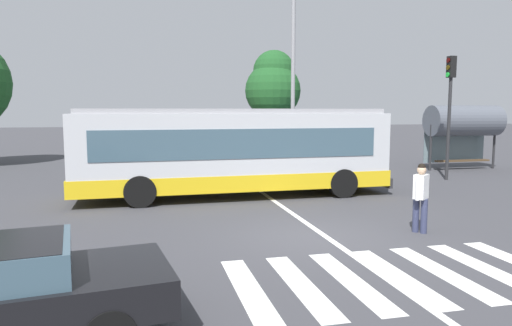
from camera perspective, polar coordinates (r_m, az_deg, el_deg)
ground_plane at (r=11.48m, az=6.88°, el=-8.82°), size 160.00×160.00×0.00m
city_transit_bus at (r=16.42m, az=-2.72°, el=1.43°), size 10.91×2.76×3.06m
pedestrian_crossing_street at (r=12.25m, az=19.30°, el=-3.55°), size 0.48×0.45×1.72m
parked_car_teal at (r=26.58m, az=-14.82°, el=1.35°), size 2.08×4.60×1.35m
parked_car_red at (r=26.31m, az=-9.25°, el=1.43°), size 2.04×4.59×1.35m
parked_car_champagne at (r=26.95m, az=-3.09°, el=1.62°), size 2.00×4.57×1.35m
parked_car_silver at (r=27.54m, az=2.32°, el=1.73°), size 2.08×4.60×1.35m
parked_car_blue at (r=28.19m, az=7.38°, el=1.79°), size 2.00×4.57×1.35m
traffic_light_far_corner at (r=21.91m, az=22.40°, el=7.23°), size 0.33×0.32×5.28m
bus_stop_shelter at (r=26.12m, az=23.84°, el=4.56°), size 3.82×1.54×3.25m
twin_arm_street_lamp at (r=23.62m, az=4.52°, el=12.33°), size 4.76×0.32×8.81m
background_tree_right at (r=31.10m, az=2.09°, el=9.40°), size 3.62×3.62×6.90m
crosswalk_painted_stripes at (r=9.19m, az=16.73°, el=-12.95°), size 6.01×3.11×0.01m
lane_center_line at (r=13.41m, az=5.12°, el=-6.57°), size 0.16×24.00×0.01m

